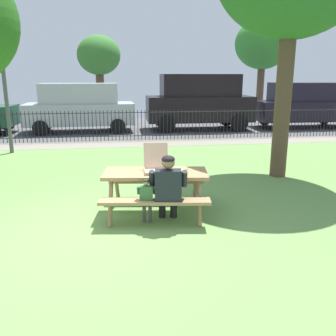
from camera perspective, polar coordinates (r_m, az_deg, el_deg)
The scene contains 15 objects.
ground at distance 7.95m, azimuth -10.83°, elevation -3.53°, with size 28.00×12.28×0.02m, color #6E994E.
cobblestone_walkway at distance 13.23m, azimuth -9.72°, elevation 3.69°, with size 28.00×1.40×0.01m, color gray.
street_asphalt at distance 17.62m, azimuth -9.31°, elevation 6.33°, with size 28.00×7.48×0.01m, color #515154.
picnic_table_foreground at distance 6.36m, azimuth -1.99°, elevation -2.11°, with size 1.97×1.70×0.79m.
pizza_box_open at distance 6.34m, azimuth -1.86°, elevation 0.49°, with size 0.45×0.51×0.47m.
pizza_slice_on_table at distance 6.44m, azimuth 1.97°, elevation -0.23°, with size 0.30×0.27×0.02m.
adult_at_table at distance 5.86m, azimuth 0.02°, elevation -2.93°, with size 0.63×0.63×1.19m.
child_at_table at distance 5.89m, azimuth -3.41°, elevation -4.52°, with size 0.31×0.31×0.81m.
iron_fence_streetside at distance 13.83m, azimuth -9.74°, elevation 6.61°, with size 22.17×0.03×1.15m.
lamp_post_walkway at distance 12.42m, azimuth -24.62°, elevation 14.58°, with size 0.28×0.28×4.51m.
parked_car_center at distance 16.32m, azimuth -13.70°, elevation 9.39°, with size 4.68×2.11×2.08m.
parked_car_right at distance 16.63m, azimuth 4.94°, elevation 10.54°, with size 4.71×2.10×2.46m.
parked_car_far_right at distance 18.44m, azimuth 20.79°, elevation 9.40°, with size 4.64×2.03×2.08m.
far_tree_midleft at distance 22.31m, azimuth -10.84°, elevation 16.85°, with size 2.50×2.50×4.67m.
far_tree_center at distance 24.04m, azimuth 14.71°, elevation 18.32°, with size 3.38×3.38×5.81m.
Camera 1 is at (0.47, -5.43, 2.40)m, focal length 38.70 mm.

